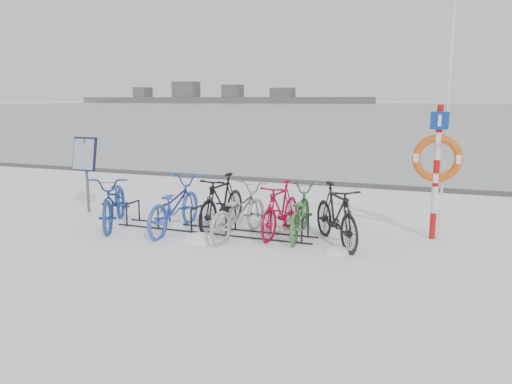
{
  "coord_description": "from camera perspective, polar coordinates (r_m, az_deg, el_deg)",
  "views": [
    {
      "loc": [
        3.98,
        -8.38,
        2.5
      ],
      "look_at": [
        0.64,
        0.6,
        0.71
      ],
      "focal_mm": 35.0,
      "sensor_mm": 36.0,
      "label": 1
    }
  ],
  "objects": [
    {
      "name": "bike_rack",
      "position": [
        9.56,
        -4.88,
        -3.48
      ],
      "size": [
        4.0,
        0.48,
        0.46
      ],
      "color": "black",
      "rests_on": "ground"
    },
    {
      "name": "bike_2",
      "position": [
        9.8,
        -3.93,
        -0.93
      ],
      "size": [
        0.63,
        1.84,
        1.09
      ],
      "primitive_type": "imported",
      "rotation": [
        0.0,
        0.0,
        -0.07
      ],
      "color": "black",
      "rests_on": "ground"
    },
    {
      "name": "bike_3",
      "position": [
        9.14,
        -2.01,
        -2.05
      ],
      "size": [
        0.93,
        1.98,
        1.0
      ],
      "primitive_type": "imported",
      "rotation": [
        0.0,
        0.0,
        3.0
      ],
      "color": "#9FA0A6",
      "rests_on": "ground"
    },
    {
      "name": "shoreline",
      "position": [
        296.48,
        -4.85,
        10.62
      ],
      "size": [
        180.0,
        12.0,
        9.5
      ],
      "color": "#4A4A4A",
      "rests_on": "ground"
    },
    {
      "name": "ground",
      "position": [
        9.6,
        -4.86,
        -4.53
      ],
      "size": [
        900.0,
        900.0,
        0.0
      ],
      "primitive_type": "plane",
      "color": "white",
      "rests_on": "ground"
    },
    {
      "name": "bike_4",
      "position": [
        9.26,
        2.82,
        -1.76
      ],
      "size": [
        0.64,
        1.77,
        1.04
      ],
      "primitive_type": "imported",
      "rotation": [
        0.0,
        0.0,
        -0.09
      ],
      "color": "#A40629",
      "rests_on": "ground"
    },
    {
      "name": "ice_sheet",
      "position": [
        163.44,
        19.24,
        9.14
      ],
      "size": [
        400.0,
        298.0,
        0.02
      ],
      "primitive_type": "cube",
      "color": "#9CAAB0",
      "rests_on": "ground"
    },
    {
      "name": "bike_6",
      "position": [
        8.78,
        9.15,
        -2.38
      ],
      "size": [
        1.45,
        1.81,
        1.1
      ],
      "primitive_type": "imported",
      "rotation": [
        0.0,
        0.0,
        0.59
      ],
      "color": "black",
      "rests_on": "ground"
    },
    {
      "name": "bike_5",
      "position": [
        9.21,
        4.99,
        -2.07
      ],
      "size": [
        0.85,
        1.92,
        0.97
      ],
      "primitive_type": "imported",
      "rotation": [
        0.0,
        0.0,
        3.25
      ],
      "color": "#366C36",
      "rests_on": "ground"
    },
    {
      "name": "lifebuoy_station",
      "position": [
        9.32,
        20.03,
        3.59
      ],
      "size": [
        0.84,
        0.23,
        4.37
      ],
      "color": "#B30E0F",
      "rests_on": "ground"
    },
    {
      "name": "info_board",
      "position": [
        11.57,
        -18.96,
        3.63
      ],
      "size": [
        0.57,
        0.25,
        1.68
      ],
      "rotation": [
        0.0,
        0.0,
        0.05
      ],
      "color": "#595B5E",
      "rests_on": "ground"
    },
    {
      "name": "bike_0",
      "position": [
        10.31,
        -15.84,
        -0.78
      ],
      "size": [
        1.53,
        2.16,
        1.08
      ],
      "primitive_type": "imported",
      "rotation": [
        0.0,
        0.0,
        0.45
      ],
      "color": "navy",
      "rests_on": "ground"
    },
    {
      "name": "quay_edge",
      "position": [
        15.02,
        4.75,
        1.18
      ],
      "size": [
        400.0,
        0.25,
        0.1
      ],
      "primitive_type": "cube",
      "color": "#3F3F42",
      "rests_on": "ground"
    },
    {
      "name": "bike_1",
      "position": [
        9.68,
        -9.36,
        -1.29
      ],
      "size": [
        0.8,
        2.05,
        1.06
      ],
      "primitive_type": "imported",
      "rotation": [
        0.0,
        0.0,
        3.19
      ],
      "color": "blue",
      "rests_on": "ground"
    },
    {
      "name": "snow_drifts",
      "position": [
        9.35,
        -4.5,
        -4.94
      ],
      "size": [
        5.42,
        1.78,
        0.24
      ],
      "color": "white",
      "rests_on": "ground"
    }
  ]
}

